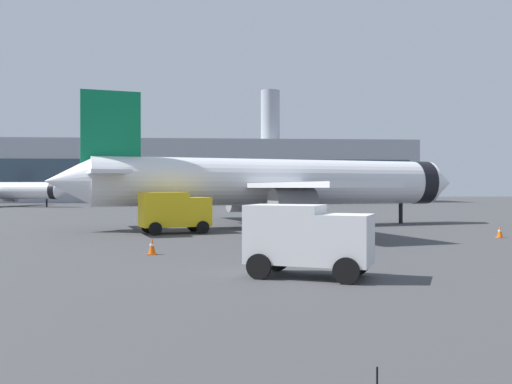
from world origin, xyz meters
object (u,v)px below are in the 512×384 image
service_truck (174,211)px  safety_cone_outer (281,220)px  safety_cone_mid (500,232)px  airplane_at_gate (275,183)px  safety_cone_near (327,219)px  safety_cone_far (152,246)px  cargo_van (307,237)px

service_truck → safety_cone_outer: service_truck is taller
safety_cone_mid → safety_cone_outer: (-12.42, 15.56, -0.04)m
airplane_at_gate → safety_cone_near: size_ratio=49.75×
service_truck → safety_cone_near: 17.15m
airplane_at_gate → safety_cone_mid: size_ratio=44.50×
service_truck → safety_cone_outer: 13.82m
airplane_at_gate → safety_cone_far: 21.03m
cargo_van → safety_cone_far: cargo_van is taller
airplane_at_gate → service_truck: size_ratio=6.70×
service_truck → safety_cone_near: size_ratio=7.43×
safety_cone_far → cargo_van: bearing=-48.9°
safety_cone_mid → safety_cone_outer: bearing=128.6°
safety_cone_far → service_truck: bearing=89.5°
safety_cone_near → safety_cone_outer: size_ratio=0.99×
airplane_at_gate → service_truck: airplane_at_gate is taller
airplane_at_gate → cargo_van: size_ratio=7.29×
safety_cone_mid → airplane_at_gate: bearing=139.2°
airplane_at_gate → service_truck: bearing=-140.0°
cargo_van → airplane_at_gate: bearing=86.6°
safety_cone_near → airplane_at_gate: bearing=-140.0°
safety_cone_mid → safety_cone_far: bearing=-160.2°
safety_cone_outer → safety_cone_far: bearing=-110.9°
safety_cone_near → service_truck: bearing=-140.0°
service_truck → safety_cone_mid: 21.79m
safety_cone_outer → safety_cone_near: bearing=5.1°
service_truck → safety_cone_far: 12.69m
cargo_van → safety_cone_near: (6.85, 30.91, -1.10)m
safety_cone_outer → service_truck: bearing=-129.6°
service_truck → safety_cone_far: service_truck is taller
service_truck → safety_cone_far: size_ratio=6.45×
safety_cone_mid → safety_cone_far: 22.63m
service_truck → safety_cone_near: (13.10, 10.99, -1.26)m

